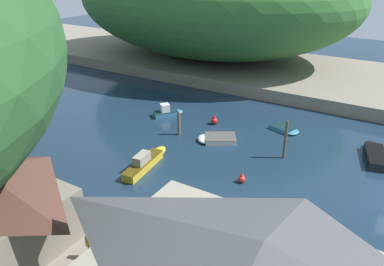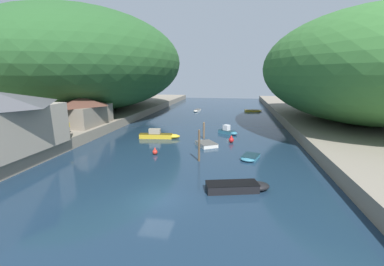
{
  "view_description": "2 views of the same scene",
  "coord_description": "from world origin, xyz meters",
  "px_view_note": "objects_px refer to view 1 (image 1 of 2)",
  "views": [
    {
      "loc": [
        -27.94,
        1.43,
        16.66
      ],
      "look_at": [
        -0.25,
        18.27,
        1.38
      ],
      "focal_mm": 35.0,
      "sensor_mm": 36.0,
      "label": 1
    },
    {
      "loc": [
        5.96,
        -17.87,
        9.58
      ],
      "look_at": [
        0.07,
        16.54,
        1.76
      ],
      "focal_mm": 24.0,
      "sensor_mm": 36.0,
      "label": 2
    }
  ],
  "objects_px": {
    "boat_small_dinghy": "(168,112)",
    "boat_red_skiff": "(216,139)",
    "boat_white_cruiser": "(45,67)",
    "boat_far_upstream": "(375,153)",
    "person_on_quay": "(90,244)",
    "channel_buoy_far": "(214,120)",
    "boat_moored_right": "(286,129)",
    "boat_far_right_bank": "(147,161)",
    "channel_buoy_near": "(242,178)"
  },
  "relations": [
    {
      "from": "boat_white_cruiser",
      "to": "boat_far_upstream",
      "type": "bearing_deg",
      "value": -13.79
    },
    {
      "from": "boat_moored_right",
      "to": "channel_buoy_far",
      "type": "distance_m",
      "value": 7.72
    },
    {
      "from": "boat_small_dinghy",
      "to": "person_on_quay",
      "type": "bearing_deg",
      "value": -27.97
    },
    {
      "from": "channel_buoy_near",
      "to": "boat_white_cruiser",
      "type": "bearing_deg",
      "value": 70.82
    },
    {
      "from": "boat_far_right_bank",
      "to": "boat_small_dinghy",
      "type": "distance_m",
      "value": 11.53
    },
    {
      "from": "boat_small_dinghy",
      "to": "boat_moored_right",
      "type": "height_order",
      "value": "boat_small_dinghy"
    },
    {
      "from": "boat_far_upstream",
      "to": "channel_buoy_far",
      "type": "distance_m",
      "value": 16.17
    },
    {
      "from": "boat_small_dinghy",
      "to": "channel_buoy_far",
      "type": "distance_m",
      "value": 5.7
    },
    {
      "from": "boat_far_upstream",
      "to": "boat_white_cruiser",
      "type": "relative_size",
      "value": 1.18
    },
    {
      "from": "boat_moored_right",
      "to": "boat_small_dinghy",
      "type": "bearing_deg",
      "value": -58.31
    },
    {
      "from": "channel_buoy_near",
      "to": "boat_small_dinghy",
      "type": "bearing_deg",
      "value": 56.85
    },
    {
      "from": "boat_moored_right",
      "to": "channel_buoy_far",
      "type": "relative_size",
      "value": 3.0
    },
    {
      "from": "boat_far_upstream",
      "to": "channel_buoy_near",
      "type": "distance_m",
      "value": 13.43
    },
    {
      "from": "boat_red_skiff",
      "to": "boat_white_cruiser",
      "type": "xyz_separation_m",
      "value": [
        8.97,
        36.49,
        -0.03
      ]
    },
    {
      "from": "channel_buoy_near",
      "to": "channel_buoy_far",
      "type": "height_order",
      "value": "channel_buoy_far"
    },
    {
      "from": "boat_far_upstream",
      "to": "boat_small_dinghy",
      "type": "relative_size",
      "value": 1.62
    },
    {
      "from": "boat_far_upstream",
      "to": "boat_white_cruiser",
      "type": "xyz_separation_m",
      "value": [
        4.3,
        50.52,
        -0.13
      ]
    },
    {
      "from": "boat_moored_right",
      "to": "boat_far_upstream",
      "type": "bearing_deg",
      "value": 100.98
    },
    {
      "from": "boat_far_right_bank",
      "to": "channel_buoy_far",
      "type": "height_order",
      "value": "boat_far_right_bank"
    },
    {
      "from": "boat_far_upstream",
      "to": "channel_buoy_near",
      "type": "xyz_separation_m",
      "value": [
        -10.27,
        8.65,
        0.0
      ]
    },
    {
      "from": "boat_far_right_bank",
      "to": "channel_buoy_near",
      "type": "relative_size",
      "value": 6.9
    },
    {
      "from": "boat_far_right_bank",
      "to": "boat_red_skiff",
      "type": "distance_m",
      "value": 7.98
    },
    {
      "from": "boat_moored_right",
      "to": "channel_buoy_near",
      "type": "distance_m",
      "value": 11.51
    },
    {
      "from": "boat_white_cruiser",
      "to": "person_on_quay",
      "type": "distance_m",
      "value": 48.14
    },
    {
      "from": "boat_far_right_bank",
      "to": "boat_moored_right",
      "type": "height_order",
      "value": "boat_far_right_bank"
    },
    {
      "from": "boat_moored_right",
      "to": "boat_far_right_bank",
      "type": "bearing_deg",
      "value": -12.23
    },
    {
      "from": "boat_far_right_bank",
      "to": "boat_red_skiff",
      "type": "bearing_deg",
      "value": 62.0
    },
    {
      "from": "boat_white_cruiser",
      "to": "person_on_quay",
      "type": "xyz_separation_m",
      "value": [
        -28.21,
        -38.93,
        2.33
      ]
    },
    {
      "from": "boat_small_dinghy",
      "to": "person_on_quay",
      "type": "distance_m",
      "value": 24.57
    },
    {
      "from": "boat_far_upstream",
      "to": "boat_far_right_bank",
      "type": "bearing_deg",
      "value": -158.84
    },
    {
      "from": "boat_small_dinghy",
      "to": "boat_white_cruiser",
      "type": "height_order",
      "value": "boat_small_dinghy"
    },
    {
      "from": "boat_far_right_bank",
      "to": "person_on_quay",
      "type": "xyz_separation_m",
      "value": [
        -11.8,
        -5.31,
        2.09
      ]
    },
    {
      "from": "boat_far_upstream",
      "to": "boat_far_right_bank",
      "type": "relative_size",
      "value": 0.88
    },
    {
      "from": "boat_far_upstream",
      "to": "boat_moored_right",
      "type": "relative_size",
      "value": 1.66
    },
    {
      "from": "boat_far_upstream",
      "to": "boat_far_right_bank",
      "type": "distance_m",
      "value": 20.79
    },
    {
      "from": "boat_moored_right",
      "to": "boat_white_cruiser",
      "type": "relative_size",
      "value": 0.71
    },
    {
      "from": "person_on_quay",
      "to": "channel_buoy_far",
      "type": "bearing_deg",
      "value": -84.88
    },
    {
      "from": "boat_far_right_bank",
      "to": "boat_small_dinghy",
      "type": "xyz_separation_m",
      "value": [
        10.44,
        4.91,
        -0.04
      ]
    },
    {
      "from": "channel_buoy_far",
      "to": "person_on_quay",
      "type": "height_order",
      "value": "person_on_quay"
    },
    {
      "from": "boat_red_skiff",
      "to": "channel_buoy_far",
      "type": "xyz_separation_m",
      "value": [
        3.61,
        2.11,
        0.18
      ]
    },
    {
      "from": "boat_red_skiff",
      "to": "person_on_quay",
      "type": "bearing_deg",
      "value": 155.4
    },
    {
      "from": "boat_far_right_bank",
      "to": "channel_buoy_near",
      "type": "xyz_separation_m",
      "value": [
        1.85,
        -8.24,
        -0.11
      ]
    },
    {
      "from": "boat_far_right_bank",
      "to": "boat_moored_right",
      "type": "distance_m",
      "value": 15.63
    },
    {
      "from": "boat_moored_right",
      "to": "boat_white_cruiser",
      "type": "distance_m",
      "value": 41.85
    },
    {
      "from": "boat_far_upstream",
      "to": "boat_white_cruiser",
      "type": "height_order",
      "value": "boat_far_upstream"
    },
    {
      "from": "boat_red_skiff",
      "to": "channel_buoy_far",
      "type": "height_order",
      "value": "channel_buoy_far"
    },
    {
      "from": "person_on_quay",
      "to": "boat_red_skiff",
      "type": "bearing_deg",
      "value": -88.92
    },
    {
      "from": "boat_small_dinghy",
      "to": "boat_red_skiff",
      "type": "bearing_deg",
      "value": 16.31
    },
    {
      "from": "boat_far_right_bank",
      "to": "boat_white_cruiser",
      "type": "xyz_separation_m",
      "value": [
        16.41,
        33.62,
        -0.25
      ]
    },
    {
      "from": "boat_moored_right",
      "to": "channel_buoy_near",
      "type": "relative_size",
      "value": 3.65
    }
  ]
}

